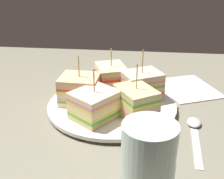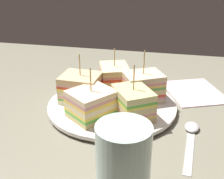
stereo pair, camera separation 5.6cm
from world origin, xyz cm
name	(u,v)px [view 2 (the right image)]	position (x,y,z in cm)	size (l,w,h in cm)	color
ground_plane	(112,113)	(0.00, 0.00, -0.90)	(106.67, 80.49, 1.80)	gray
plate	(112,105)	(0.00, 0.00, 0.77)	(25.45, 25.45, 1.26)	white
sandwich_wedge_0	(133,103)	(4.79, -4.17, 3.93)	(8.87, 9.39, 9.96)	#DBBA85
sandwich_wedge_1	(143,87)	(5.64, 2.95, 4.09)	(9.39, 8.71, 10.34)	beige
sandwich_wedge_2	(114,78)	(-0.89, 6.29, 4.04)	(7.94, 9.02, 9.34)	beige
sandwich_wedge_3	(82,87)	(-6.35, 0.36, 3.98)	(7.75, 6.81, 9.75)	beige
sandwich_wedge_4	(92,104)	(-2.41, -5.89, 3.80)	(9.73, 9.93, 9.45)	#D7BF7B
spoon	(191,133)	(15.32, -6.36, 0.39)	(2.91, 14.49, 1.00)	silver
napkin	(194,91)	(16.36, 11.75, 0.25)	(11.34, 13.78, 0.50)	silver
drinking_glass	(123,177)	(6.90, -24.74, 4.96)	(6.14, 6.14, 11.70)	silver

